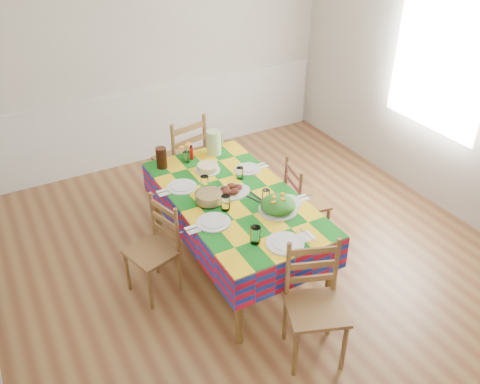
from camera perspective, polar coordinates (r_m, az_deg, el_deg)
name	(u,v)px	position (r m, az deg, el deg)	size (l,w,h in m)	color
room	(262,136)	(4.00, 2.48, 6.32)	(4.58, 5.08, 2.78)	brown
wainscot	(157,121)	(6.42, -9.30, 7.92)	(4.41, 0.06, 0.92)	silver
window_right	(440,62)	(5.55, 21.53, 13.42)	(1.40, 1.40, 0.00)	white
dining_table	(235,204)	(4.42, -0.62, -1.31)	(1.01, 1.88, 0.73)	brown
setting_near_head	(275,240)	(3.84, 3.96, -5.40)	(0.47, 0.31, 0.14)	silver
setting_left_near	(217,215)	(4.09, -2.57, -2.63)	(0.50, 0.30, 0.13)	silver
setting_left_far	(189,186)	(4.49, -5.69, 0.73)	(0.49, 0.29, 0.13)	silver
setting_right_near	(280,200)	(4.30, 4.55, -0.87)	(0.45, 0.26, 0.12)	silver
setting_right_far	(246,170)	(4.71, 0.66, 2.46)	(0.44, 0.26, 0.11)	silver
meat_platter	(231,191)	(4.40, -1.01, 0.15)	(0.35, 0.25, 0.07)	silver
salad_platter	(278,205)	(4.18, 4.30, -1.51)	(0.32, 0.32, 0.14)	silver
pasta_bowl	(209,197)	(4.29, -3.49, -0.61)	(0.24, 0.24, 0.09)	white
cake	(208,168)	(4.74, -3.64, 2.73)	(0.23, 0.23, 0.06)	silver
serving_utensils	(255,198)	(4.35, 1.73, -0.66)	(0.12, 0.27, 0.01)	black
flower_vase	(186,154)	(4.88, -6.04, 4.25)	(0.13, 0.11, 0.21)	white
hot_sauce	(192,152)	(4.93, -5.47, 4.48)	(0.04, 0.04, 0.15)	red
green_pitcher	(214,142)	(5.00, -2.95, 5.58)	(0.14, 0.14, 0.24)	#B4CE91
tea_pitcher	(161,158)	(4.81, -8.81, 3.82)	(0.10, 0.10, 0.20)	black
name_card	(290,252)	(3.77, 5.58, -6.70)	(0.08, 0.02, 0.02)	silver
chair_near	(314,305)	(3.78, 8.36, -12.42)	(0.53, 0.52, 0.94)	brown
chair_far	(183,160)	(5.42, -6.46, 3.55)	(0.53, 0.52, 1.03)	brown
chair_left	(155,250)	(4.33, -9.53, -6.41)	(0.45, 0.47, 0.86)	brown
chair_right	(303,202)	(4.90, 7.13, -1.12)	(0.42, 0.44, 0.86)	brown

